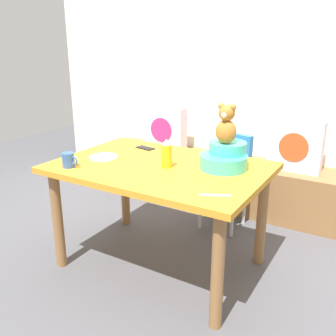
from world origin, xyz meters
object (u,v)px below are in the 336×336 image
(pillow_floral_left, at_px, (165,128))
(ketchup_bottle, at_px, (166,154))
(book_stack, at_px, (236,156))
(teddy_bear, at_px, (226,125))
(pillow_floral_right, at_px, (296,145))
(cell_phone, at_px, (145,148))
(coffee_mug, at_px, (69,160))
(highchair, at_px, (226,168))
(infant_seat_teal, at_px, (225,157))
(dinner_plate_near, at_px, (104,157))
(dining_table, at_px, (160,179))

(pillow_floral_left, height_order, ketchup_bottle, ketchup_bottle)
(book_stack, distance_m, teddy_bear, 1.22)
(teddy_bear, bearing_deg, ketchup_bottle, -151.22)
(book_stack, height_order, ketchup_bottle, ketchup_bottle)
(pillow_floral_right, bearing_deg, cell_phone, -134.79)
(pillow_floral_left, distance_m, teddy_bear, 1.53)
(pillow_floral_left, bearing_deg, ketchup_bottle, -58.20)
(cell_phone, bearing_deg, book_stack, -12.46)
(pillow_floral_left, height_order, coffee_mug, pillow_floral_left)
(pillow_floral_left, distance_m, cell_phone, 0.99)
(highchair, bearing_deg, coffee_mug, -119.03)
(pillow_floral_left, xyz_separation_m, infant_seat_teal, (1.08, -1.04, 0.13))
(coffee_mug, bearing_deg, pillow_floral_left, 98.08)
(cell_phone, bearing_deg, dinner_plate_near, 172.49)
(dining_table, relative_size, cell_phone, 9.46)
(ketchup_bottle, xyz_separation_m, coffee_mug, (-0.54, -0.32, -0.04))
(pillow_floral_right, relative_size, dining_table, 0.32)
(highchair, height_order, dinner_plate_near, highchair)
(infant_seat_teal, distance_m, ketchup_bottle, 0.37)
(coffee_mug, relative_size, dinner_plate_near, 0.60)
(dining_table, bearing_deg, highchair, 79.36)
(infant_seat_teal, bearing_deg, teddy_bear, -90.00)
(teddy_bear, bearing_deg, book_stack, 106.55)
(dining_table, bearing_deg, dinner_plate_near, -170.70)
(pillow_floral_left, height_order, teddy_bear, teddy_bear)
(pillow_floral_left, height_order, book_stack, pillow_floral_left)
(teddy_bear, relative_size, dinner_plate_near, 1.25)
(book_stack, xyz_separation_m, cell_phone, (-0.38, -0.93, 0.24))
(book_stack, distance_m, dinner_plate_near, 1.40)
(dining_table, xyz_separation_m, dinner_plate_near, (-0.42, -0.07, 0.10))
(book_stack, bearing_deg, pillow_floral_left, -178.43)
(highchair, relative_size, infant_seat_teal, 2.39)
(infant_seat_teal, distance_m, coffee_mug, 0.99)
(infant_seat_teal, xyz_separation_m, teddy_bear, (0.00, -0.00, 0.21))
(dinner_plate_near, distance_m, cell_phone, 0.37)
(pillow_floral_right, relative_size, book_stack, 2.20)
(book_stack, xyz_separation_m, infant_seat_teal, (0.31, -1.06, 0.31))
(pillow_floral_left, xyz_separation_m, highchair, (0.84, -0.42, -0.16))
(highchair, height_order, cell_phone, highchair)
(dining_table, xyz_separation_m, infant_seat_teal, (0.38, 0.16, 0.17))
(pillow_floral_left, xyz_separation_m, teddy_bear, (1.08, -1.04, 0.34))
(pillow_floral_right, height_order, coffee_mug, pillow_floral_right)
(book_stack, bearing_deg, infant_seat_teal, -73.44)
(pillow_floral_right, height_order, book_stack, pillow_floral_right)
(cell_phone, bearing_deg, dining_table, -122.94)
(infant_seat_teal, relative_size, coffee_mug, 2.75)
(pillow_floral_right, xyz_separation_m, cell_phone, (-0.91, -0.91, 0.06))
(pillow_floral_right, distance_m, teddy_bear, 1.11)
(coffee_mug, bearing_deg, book_stack, 70.77)
(infant_seat_teal, bearing_deg, dining_table, -157.37)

